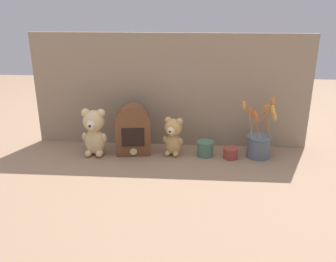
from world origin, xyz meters
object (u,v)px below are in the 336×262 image
object	(u,v)px
flower_vase	(259,142)
decorative_tin_short	(205,148)
teddy_bear_large	(94,131)
decorative_tin_tall	(230,153)
teddy_bear_medium	(173,136)
vintage_radio	(133,130)

from	to	relation	value
flower_vase	decorative_tin_short	size ratio (longest dim) A/B	3.58
teddy_bear_large	flower_vase	xyz separation A→B (m)	(0.82, 0.03, -0.05)
flower_vase	decorative_tin_short	distance (m)	0.27
flower_vase	decorative_tin_tall	bearing A→B (deg)	-169.56
teddy_bear_large	teddy_bear_medium	xyz separation A→B (m)	(0.39, 0.03, -0.02)
teddy_bear_large	decorative_tin_tall	size ratio (longest dim) A/B	3.22
teddy_bear_large	decorative_tin_tall	distance (m)	0.69
flower_vase	decorative_tin_tall	distance (m)	0.15
decorative_tin_tall	decorative_tin_short	distance (m)	0.13
decorative_tin_short	teddy_bear_medium	bearing A→B (deg)	179.80
decorative_tin_tall	teddy_bear_medium	bearing A→B (deg)	175.72
teddy_bear_large	teddy_bear_medium	world-z (taller)	teddy_bear_large
flower_vase	vintage_radio	size ratio (longest dim) A/B	1.19
teddy_bear_medium	decorative_tin_short	distance (m)	0.17
teddy_bear_large	flower_vase	world-z (taller)	flower_vase
decorative_tin_short	teddy_bear_large	bearing A→B (deg)	-177.39
teddy_bear_medium	decorative_tin_short	xyz separation A→B (m)	(0.16, -0.00, -0.06)
teddy_bear_large	teddy_bear_medium	size ratio (longest dim) A/B	1.22
teddy_bear_large	vintage_radio	bearing A→B (deg)	8.54
teddy_bear_medium	teddy_bear_large	bearing A→B (deg)	-176.23
teddy_bear_large	decorative_tin_tall	xyz separation A→B (m)	(0.68, 0.00, -0.10)
vintage_radio	decorative_tin_tall	world-z (taller)	vintage_radio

